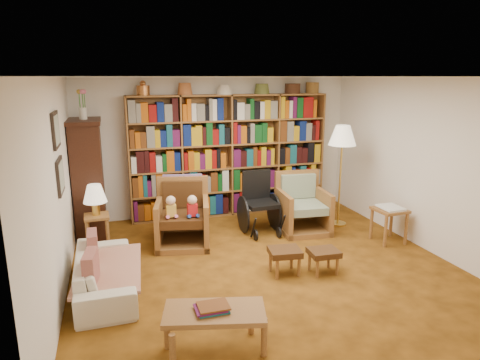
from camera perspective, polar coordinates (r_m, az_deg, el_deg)
name	(u,v)px	position (r m, az deg, el deg)	size (l,w,h in m)	color
floor	(263,265)	(5.95, 3.11, -11.24)	(5.00, 5.00, 0.00)	#8D5315
ceiling	(266,77)	(5.41, 3.46, 13.58)	(5.00, 5.00, 0.00)	white
wall_back	(217,147)	(7.90, -3.03, 4.47)	(5.00, 5.00, 0.00)	white
wall_front	(379,247)	(3.42, 18.09, -8.51)	(5.00, 5.00, 0.00)	white
wall_left	(57,190)	(5.25, -23.25, -1.28)	(5.00, 5.00, 0.00)	white
wall_right	(425,165)	(6.82, 23.41, 1.90)	(5.00, 5.00, 0.00)	white
bookshelf	(230,152)	(7.80, -1.29, 3.77)	(3.60, 0.30, 2.42)	#9B6430
curio_cabinet	(88,176)	(7.24, -19.57, 0.47)	(0.50, 0.95, 2.40)	#351B0E
framed_pictures	(58,153)	(5.47, -23.08, 3.31)	(0.03, 0.52, 0.97)	black
sofa	(105,272)	(5.43, -17.57, -11.67)	(0.64, 1.63, 0.48)	beige
sofa_throw	(109,267)	(5.41, -17.07, -11.04)	(0.73, 1.37, 0.04)	#C9B192
cushion_left	(93,246)	(5.68, -19.04, -8.34)	(0.12, 0.37, 0.37)	maroon
cushion_right	(91,270)	(5.03, -19.25, -11.23)	(0.12, 0.39, 0.39)	maroon
side_table_lamp	(97,225)	(6.69, -18.50, -5.66)	(0.37, 0.37, 0.52)	#9B6430
table_lamp	(95,195)	(6.56, -18.80, -1.86)	(0.34, 0.34, 0.46)	gold
armchair_leather	(181,217)	(6.63, -7.81, -4.91)	(0.95, 0.98, 1.01)	#9B6430
armchair_sage	(301,208)	(7.22, 8.08, -3.75)	(0.83, 0.86, 0.96)	#9B6430
wheelchair	(259,204)	(7.05, 2.56, -3.26)	(0.58, 0.80, 1.00)	black
floor_lamp	(342,140)	(7.32, 13.49, 5.27)	(0.46, 0.46, 1.72)	gold
side_table_papers	(389,214)	(6.98, 19.31, -4.36)	(0.47, 0.47, 0.56)	#9B6430
footstool_a	(285,254)	(5.62, 5.99, -9.74)	(0.44, 0.39, 0.34)	#432912
footstool_b	(324,254)	(5.73, 11.09, -9.67)	(0.39, 0.34, 0.32)	#432912
coffee_table	(215,316)	(4.10, -3.41, -17.64)	(1.01, 0.67, 0.48)	#9B6430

